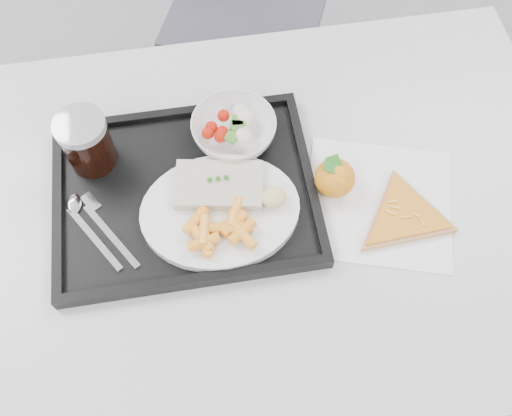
# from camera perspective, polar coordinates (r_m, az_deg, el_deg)

# --- Properties ---
(room) EXTENTS (6.04, 7.04, 2.84)m
(room) POSITION_cam_1_polar(r_m,az_deg,el_deg) (0.28, 5.95, 8.91)
(room) COLOR gray
(room) RESTS_ON ground
(table) EXTENTS (1.20, 0.80, 0.75)m
(table) POSITION_cam_1_polar(r_m,az_deg,el_deg) (1.05, -1.02, -1.69)
(table) COLOR #B2B1B4
(table) RESTS_ON ground
(tray) EXTENTS (0.45, 0.35, 0.03)m
(tray) POSITION_cam_1_polar(r_m,az_deg,el_deg) (1.00, -7.08, 1.49)
(tray) COLOR black
(tray) RESTS_ON table
(dinner_plate) EXTENTS (0.27, 0.27, 0.02)m
(dinner_plate) POSITION_cam_1_polar(r_m,az_deg,el_deg) (0.96, -3.60, -0.31)
(dinner_plate) COLOR white
(dinner_plate) RESTS_ON tray
(fish_fillet) EXTENTS (0.16, 0.11, 0.03)m
(fish_fillet) POSITION_cam_1_polar(r_m,az_deg,el_deg) (0.97, -3.74, 2.32)
(fish_fillet) COLOR beige
(fish_fillet) RESTS_ON dinner_plate
(bread_roll) EXTENTS (0.05, 0.05, 0.03)m
(bread_roll) POSITION_cam_1_polar(r_m,az_deg,el_deg) (0.95, 1.77, 1.08)
(bread_roll) COLOR tan
(bread_roll) RESTS_ON dinner_plate
(salad_bowl) EXTENTS (0.15, 0.15, 0.05)m
(salad_bowl) POSITION_cam_1_polar(r_m,az_deg,el_deg) (1.03, -2.22, 7.82)
(salad_bowl) COLOR white
(salad_bowl) RESTS_ON tray
(cola_glass) EXTENTS (0.09, 0.09, 0.11)m
(cola_glass) POSITION_cam_1_polar(r_m,az_deg,el_deg) (1.02, -16.60, 6.40)
(cola_glass) COLOR black
(cola_glass) RESTS_ON tray
(cutlery) EXTENTS (0.13, 0.16, 0.01)m
(cutlery) POSITION_cam_1_polar(r_m,az_deg,el_deg) (1.00, -16.06, -1.42)
(cutlery) COLOR silver
(cutlery) RESTS_ON tray
(napkin) EXTENTS (0.31, 0.30, 0.00)m
(napkin) POSITION_cam_1_polar(r_m,az_deg,el_deg) (1.02, 12.16, 0.53)
(napkin) COLOR white
(napkin) RESTS_ON table
(tangerine) EXTENTS (0.08, 0.08, 0.07)m
(tangerine) POSITION_cam_1_polar(r_m,az_deg,el_deg) (0.99, 7.88, 2.99)
(tangerine) COLOR orange
(tangerine) RESTS_ON napkin
(pizza_slice) EXTENTS (0.28, 0.28, 0.02)m
(pizza_slice) POSITION_cam_1_polar(r_m,az_deg,el_deg) (1.00, 14.56, -0.79)
(pizza_slice) COLOR tan
(pizza_slice) RESTS_ON napkin
(carrot_pile) EXTENTS (0.12, 0.10, 0.03)m
(carrot_pile) POSITION_cam_1_polar(r_m,az_deg,el_deg) (0.92, -3.52, -2.12)
(carrot_pile) COLOR orange
(carrot_pile) RESTS_ON dinner_plate
(salad_contents) EXTENTS (0.10, 0.09, 0.03)m
(salad_contents) POSITION_cam_1_polar(r_m,az_deg,el_deg) (1.03, -2.35, 8.29)
(salad_contents) COLOR #B51508
(salad_contents) RESTS_ON salad_bowl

